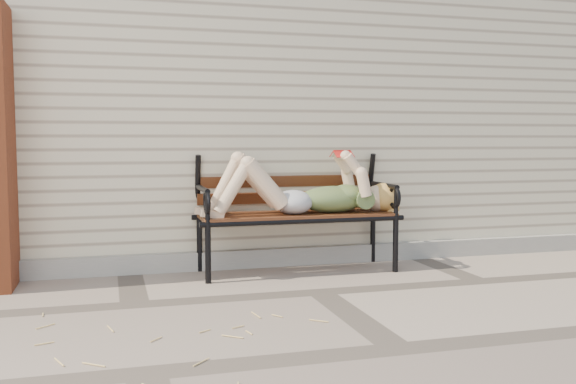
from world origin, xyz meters
name	(u,v)px	position (x,y,z in m)	size (l,w,h in m)	color
ground	(320,292)	(0.00, 0.00, 0.00)	(80.00, 80.00, 0.00)	gray
house_wall	(236,99)	(0.00, 3.00, 1.50)	(8.00, 4.00, 3.00)	beige
foundation_strip	(283,257)	(0.00, 0.97, 0.07)	(8.00, 0.10, 0.15)	#A4A194
garden_bench	(293,194)	(0.04, 0.81, 0.62)	(1.70, 0.68, 1.10)	black
reading_woman	(300,190)	(0.06, 0.68, 0.65)	(1.60, 0.36, 0.51)	#092D40
straw_scatter	(35,364)	(-1.75, -1.00, 0.01)	(2.93, 1.70, 0.01)	#DAB76A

